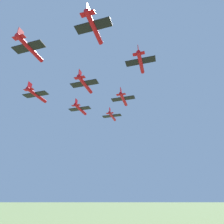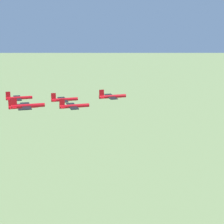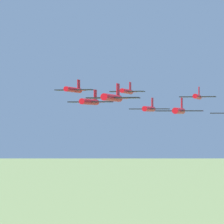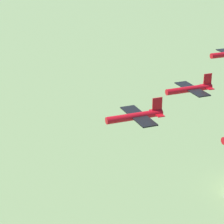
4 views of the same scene
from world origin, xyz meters
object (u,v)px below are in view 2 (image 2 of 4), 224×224
(jet_0, at_px, (111,96))
(jet_3, at_px, (18,98))
(jet_1, at_px, (63,100))
(jet_4, at_px, (22,107))
(jet_2, at_px, (73,106))
(jet_5, at_px, (27,106))

(jet_0, distance_m, jet_3, 36.10)
(jet_0, bearing_deg, jet_3, -120.47)
(jet_1, height_order, jet_4, jet_4)
(jet_0, height_order, jet_3, jet_0)
(jet_1, distance_m, jet_4, 18.01)
(jet_1, height_order, jet_3, jet_1)
(jet_1, relative_size, jet_3, 1.00)
(jet_0, bearing_deg, jet_1, -120.47)
(jet_0, xyz_separation_m, jet_4, (-26.04, 16.90, -1.60))
(jet_1, relative_size, jet_4, 1.00)
(jet_3, height_order, jet_4, jet_4)
(jet_1, bearing_deg, jet_4, -59.53)
(jet_1, height_order, jet_2, jet_2)
(jet_0, distance_m, jet_1, 18.13)
(jet_1, height_order, jet_5, jet_5)
(jet_3, xyz_separation_m, jet_4, (-9.94, -15.32, 0.97))
(jet_0, bearing_deg, jet_2, -59.53)
(jet_0, height_order, jet_1, jet_0)
(jet_2, distance_m, jet_3, 31.56)
(jet_2, xyz_separation_m, jet_4, (-8.05, 16.11, -1.32))
(jet_3, relative_size, jet_5, 1.00)
(jet_1, xyz_separation_m, jet_5, (-27.93, -14.53, 5.12))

